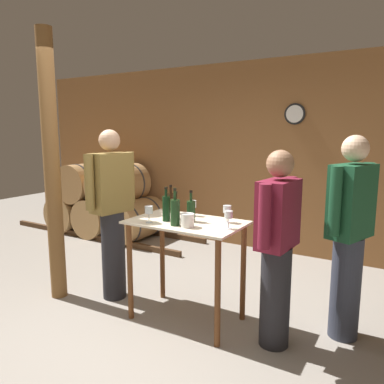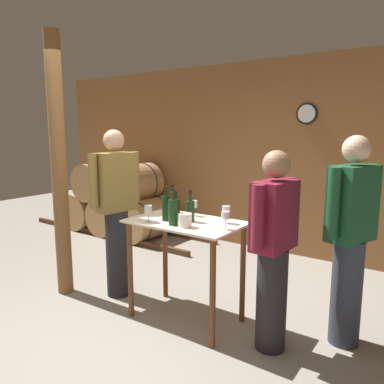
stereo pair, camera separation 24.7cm
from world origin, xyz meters
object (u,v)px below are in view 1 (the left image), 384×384
Objects in this scene: wine_glass_near_right at (227,210)px; ice_bucket at (188,220)px; wine_bottle_far_right at (191,210)px; wine_bottle_left at (166,208)px; wine_bottle_center at (176,209)px; wine_glass_near_left at (149,210)px; person_visitor_with_scarf at (349,234)px; wooden_post at (52,169)px; wine_bottle_right at (175,212)px; wine_glass_far_side at (229,215)px; person_visitor_bearded at (112,211)px; wine_bottle_far_left at (171,202)px; person_host at (277,246)px; wine_glass_near_center at (193,205)px.

wine_glass_near_right is 0.38m from ice_bucket.
wine_bottle_left is at bearing -152.82° from wine_bottle_far_right.
wine_bottle_center is (0.04, 0.10, -0.02)m from wine_bottle_left.
wine_bottle_far_right reaches higher than wine_glass_near_left.
person_visitor_with_scarf reaches higher than wine_bottle_left.
person_visitor_with_scarf is at bearing 22.43° from wine_glass_near_left.
person_visitor_with_scarf is (2.71, 0.70, -0.45)m from wooden_post.
wine_bottle_left is at bearing -160.70° from person_visitor_with_scarf.
wine_glass_far_side is at bearing 17.18° from wine_bottle_right.
wine_bottle_right is 0.19× the size of person_visitor_bearded.
wine_bottle_far_left is at bearing -172.53° from person_visitor_with_scarf.
ice_bucket is at bearing -67.29° from wine_bottle_far_right.
wooden_post reaches higher than wine_glass_far_side.
person_host is at bearing -137.78° from person_visitor_with_scarf.
wine_glass_near_left reaches higher than ice_bucket.
wine_glass_far_side is 0.45m from person_host.
wine_glass_near_center is (0.19, 0.43, -0.00)m from wine_glass_near_left.
wine_glass_near_center is 0.09× the size of person_visitor_with_scarf.
wine_bottle_far_right reaches higher than wine_bottle_center.
wine_bottle_right is (0.11, -0.19, 0.02)m from wine_bottle_center.
wine_glass_near_center is at bearing 166.63° from person_host.
person_host is at bearing 6.43° from wine_glass_far_side.
wooden_post is at bearing -151.42° from person_visitor_bearded.
person_host is at bearing -10.39° from wine_bottle_far_left.
wine_bottle_far_left reaches higher than ice_bucket.
person_host is at bearing -15.62° from wine_glass_near_right.
wine_bottle_far_left reaches higher than wine_glass_near_center.
wine_bottle_far_left is 1.63m from person_visitor_with_scarf.
person_visitor_bearded is at bearing 173.02° from wine_bottle_left.
wine_glass_near_right is 1.01× the size of wine_glass_far_side.
ice_bucket is at bearing 4.00° from wine_bottle_right.
person_host is 1.73m from person_visitor_bearded.
wine_glass_near_left is 1.02× the size of wine_glass_near_center.
person_visitor_bearded is at bearing -179.28° from wine_bottle_center.
wine_glass_near_center is 0.08× the size of person_visitor_bearded.
wine_bottle_far_left is 1.07× the size of wine_bottle_center.
wooden_post is 18.15× the size of wine_glass_near_left.
ice_bucket is 0.07× the size of person_host.
wine_glass_near_right is 0.09× the size of person_visitor_bearded.
wine_glass_near_right is at bearing 31.66° from wine_glass_near_left.
person_host is (0.40, 0.05, -0.21)m from wine_glass_far_side.
wine_bottle_far_left is 0.57m from ice_bucket.
wine_glass_near_left is 0.69m from person_visitor_bearded.
wine_bottle_center is 0.93× the size of wine_bottle_far_right.
person_visitor_bearded reaches higher than wine_bottle_center.
person_visitor_bearded is (-0.58, -0.21, -0.11)m from wine_bottle_far_left.
wine_bottle_right is 2.15× the size of wine_glass_far_side.
wine_glass_near_center is at bearing 14.24° from person_visitor_bearded.
wine_glass_near_center is at bearing 0.53° from wine_bottle_far_left.
wine_bottle_left is at bearing -111.41° from wine_bottle_center.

